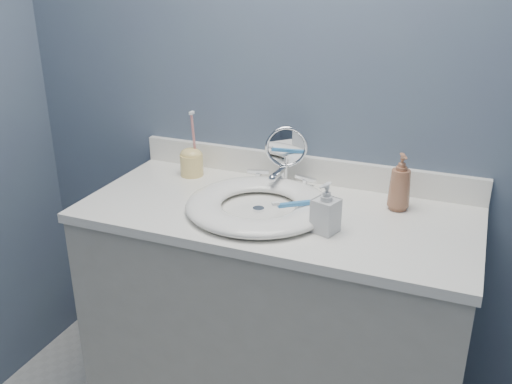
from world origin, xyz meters
The scene contains 12 objects.
back_wall centered at (0.00, 1.25, 1.20)m, with size 2.20×0.02×2.40m, color #48546D.
vanity_cabinet centered at (0.00, 0.97, 0.42)m, with size 1.20×0.55×0.85m, color #B2AEA3.
countertop centered at (0.00, 0.97, 0.86)m, with size 1.22×0.57×0.03m, color white.
backsplash centered at (0.00, 1.24, 0.93)m, with size 1.22×0.02×0.09m, color white.
basin centered at (-0.05, 0.94, 0.90)m, with size 0.45×0.45×0.04m, color white, non-canonical shape.
drain centered at (-0.05, 0.94, 0.88)m, with size 0.04×0.04×0.01m, color silver.
faucet centered at (-0.05, 1.14, 0.91)m, with size 0.25×0.13×0.07m.
makeup_mirror centered at (-0.04, 1.17, 1.00)m, with size 0.14×0.08×0.21m.
soap_bottle_amber centered at (0.35, 1.12, 0.97)m, with size 0.07×0.07×0.18m, color #905C41.
soap_bottle_clear centered at (0.18, 0.88, 0.95)m, with size 0.07×0.07×0.15m, color silver.
toothbrush_holder centered at (-0.38, 1.14, 0.93)m, with size 0.08×0.08×0.24m.
toothbrush_lying centered at (0.08, 0.95, 0.92)m, with size 0.15×0.12×0.02m.
Camera 1 is at (0.54, -0.55, 1.61)m, focal length 40.00 mm.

